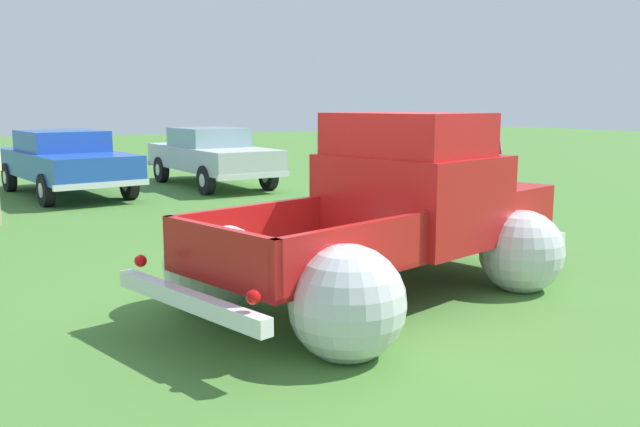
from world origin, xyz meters
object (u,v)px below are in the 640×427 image
vintage_pickup_truck (396,223)px  spectator_1 (326,160)px  show_car_1 (211,154)px  show_car_0 (65,160)px

vintage_pickup_truck → spectator_1: 5.54m
show_car_1 → spectator_1: spectator_1 is taller
show_car_1 → spectator_1: size_ratio=2.79×
vintage_pickup_truck → show_car_0: bearing=85.1°
show_car_0 → spectator_1: 6.26m
vintage_pickup_truck → show_car_1: size_ratio=1.04×
show_car_0 → show_car_1: (3.43, 0.22, -0.00)m
vintage_pickup_truck → spectator_1: size_ratio=2.91×
vintage_pickup_truck → show_car_1: bearing=65.6°
spectator_1 → show_car_1: bearing=153.2°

